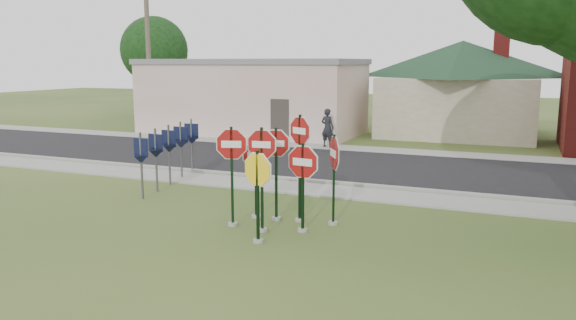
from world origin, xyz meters
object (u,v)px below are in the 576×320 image
at_px(stop_sign_center, 262,166).
at_px(utility_pole_near, 148,45).
at_px(stop_sign_left, 232,162).
at_px(stop_sign_yellow, 258,185).
at_px(pedestrian, 327,128).

distance_m(stop_sign_center, utility_pole_near, 20.07).
bearing_deg(stop_sign_left, stop_sign_yellow, -39.31).
distance_m(stop_sign_center, stop_sign_left, 0.90).
bearing_deg(stop_sign_yellow, stop_sign_center, 108.90).
bearing_deg(stop_sign_yellow, stop_sign_left, 140.69).
xyz_separation_m(stop_sign_center, stop_sign_yellow, (0.27, -0.79, -0.29)).
distance_m(utility_pole_near, pedestrian, 11.59).
height_order(stop_sign_yellow, stop_sign_left, stop_sign_left).
bearing_deg(stop_sign_left, utility_pole_near, 132.20).
xyz_separation_m(stop_sign_center, stop_sign_left, (-0.89, 0.16, -0.00)).
xyz_separation_m(stop_sign_left, utility_pole_near, (-12.81, 14.12, 3.36)).
relative_size(stop_sign_yellow, pedestrian, 1.21).
relative_size(stop_sign_left, utility_pole_near, 0.27).
height_order(stop_sign_left, utility_pole_near, utility_pole_near).
relative_size(utility_pole_near, pedestrian, 5.21).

